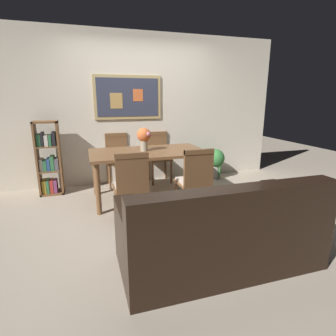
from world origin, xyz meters
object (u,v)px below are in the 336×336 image
(dining_chair_near_left, at_px, (131,182))
(flower_vase, at_px, (144,137))
(dining_chair_far_right, at_px, (158,153))
(dining_chair_far_left, at_px, (117,155))
(leather_couch, at_px, (221,234))
(dining_table, at_px, (148,157))
(potted_ivy, at_px, (215,161))
(bookshelf, at_px, (49,161))
(dining_chair_near_right, at_px, (195,177))

(dining_chair_near_left, bearing_deg, flower_vase, 67.37)
(dining_chair_near_left, height_order, dining_chair_far_right, same)
(dining_chair_far_left, xyz_separation_m, leather_couch, (0.59, -2.72, -0.22))
(dining_table, relative_size, potted_ivy, 2.95)
(dining_chair_far_right, relative_size, potted_ivy, 1.58)
(dining_chair_far_left, bearing_deg, dining_table, -66.80)
(dining_chair_far_right, xyz_separation_m, potted_ivy, (1.08, -0.17, -0.20))
(leather_couch, height_order, bookshelf, bookshelf)
(dining_chair_far_left, height_order, bookshelf, bookshelf)
(bookshelf, distance_m, flower_vase, 1.59)
(dining_chair_near_left, distance_m, flower_vase, 1.00)
(potted_ivy, bearing_deg, dining_table, -155.87)
(dining_chair_far_left, distance_m, bookshelf, 1.11)
(leather_couch, bearing_deg, dining_table, 96.92)
(potted_ivy, height_order, flower_vase, flower_vase)
(dining_chair_near_right, xyz_separation_m, dining_chair_far_right, (-0.03, 1.66, 0.00))
(dining_chair_near_left, height_order, leather_couch, dining_chair_near_left)
(dining_table, bearing_deg, dining_chair_far_left, 113.20)
(dining_table, bearing_deg, dining_chair_far_right, 65.17)
(dining_chair_near_right, bearing_deg, flower_vase, 118.18)
(potted_ivy, bearing_deg, dining_chair_far_left, 174.28)
(dining_table, xyz_separation_m, leather_couch, (0.23, -1.89, -0.34))
(dining_table, xyz_separation_m, dining_chair_far_left, (-0.36, 0.84, -0.12))
(dining_chair_near_left, bearing_deg, dining_chair_far_left, 88.68)
(dining_chair_far_left, relative_size, leather_couch, 0.51)
(flower_vase, bearing_deg, bookshelf, 155.63)
(potted_ivy, bearing_deg, dining_chair_near_left, -141.74)
(bookshelf, relative_size, potted_ivy, 2.03)
(dining_chair_near_right, relative_size, flower_vase, 2.66)
(leather_couch, xyz_separation_m, bookshelf, (-1.68, 2.56, 0.23))
(leather_couch, height_order, flower_vase, flower_vase)
(dining_chair_far_left, xyz_separation_m, flower_vase, (0.31, -0.81, 0.42))
(dining_chair_near_left, relative_size, potted_ivy, 1.58)
(dining_chair_far_right, height_order, leather_couch, dining_chair_far_right)
(dining_chair_near_right, height_order, flower_vase, flower_vase)
(bookshelf, bearing_deg, leather_couch, -56.67)
(dining_chair_near_right, relative_size, dining_chair_far_left, 1.00)
(bookshelf, bearing_deg, dining_chair_far_right, 4.97)
(dining_table, xyz_separation_m, dining_chair_near_left, (-0.40, -0.81, -0.12))
(dining_table, distance_m, dining_chair_near_right, 0.94)
(potted_ivy, bearing_deg, bookshelf, 179.75)
(dining_chair_near_right, xyz_separation_m, dining_chair_far_left, (-0.77, 1.67, 0.00))
(dining_table, relative_size, leather_couch, 0.94)
(dining_chair_far_right, bearing_deg, leather_couch, -93.22)
(dining_chair_near_right, xyz_separation_m, potted_ivy, (1.04, 1.49, -0.20))
(dining_chair_near_right, bearing_deg, dining_chair_far_right, 91.15)
(dining_chair_near_right, distance_m, leather_couch, 1.10)
(dining_table, relative_size, dining_chair_far_right, 1.87)
(bookshelf, bearing_deg, dining_chair_far_left, 8.82)
(dining_chair_far_left, distance_m, leather_couch, 2.80)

